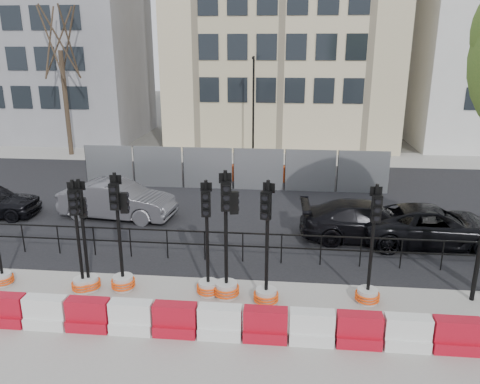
# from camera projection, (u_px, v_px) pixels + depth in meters

# --- Properties ---
(ground) EXTENTS (120.00, 120.00, 0.00)m
(ground) POSITION_uv_depth(u_px,v_px,m) (198.00, 278.00, 13.67)
(ground) COLOR #51514C
(ground) RESTS_ON ground
(sidewalk_near) EXTENTS (40.00, 6.00, 0.02)m
(sidewalk_near) POSITION_uv_depth(u_px,v_px,m) (174.00, 339.00, 10.81)
(sidewalk_near) COLOR gray
(sidewalk_near) RESTS_ON ground
(road) EXTENTS (40.00, 14.00, 0.03)m
(road) POSITION_uv_depth(u_px,v_px,m) (228.00, 202.00, 20.32)
(road) COLOR black
(road) RESTS_ON ground
(sidewalk_far) EXTENTS (40.00, 4.00, 0.02)m
(sidewalk_far) POSITION_uv_depth(u_px,v_px,m) (246.00, 157.00, 28.87)
(sidewalk_far) COLOR gray
(sidewalk_far) RESTS_ON ground
(building_grey) EXTENTS (11.00, 9.06, 14.00)m
(building_grey) POSITION_uv_depth(u_px,v_px,m) (61.00, 40.00, 33.83)
(building_grey) COLOR gray
(building_grey) RESTS_ON ground
(building_cream) EXTENTS (15.00, 10.06, 18.00)m
(building_cream) POSITION_uv_depth(u_px,v_px,m) (284.00, 8.00, 31.71)
(building_cream) COLOR beige
(building_cream) RESTS_ON ground
(kerb_railing) EXTENTS (18.00, 0.04, 1.00)m
(kerb_railing) POSITION_uv_depth(u_px,v_px,m) (205.00, 240.00, 14.60)
(kerb_railing) COLOR black
(kerb_railing) RESTS_ON ground
(heras_fencing) EXTENTS (14.33, 1.72, 2.00)m
(heras_fencing) POSITION_uv_depth(u_px,v_px,m) (225.00, 171.00, 22.73)
(heras_fencing) COLOR gray
(heras_fencing) RESTS_ON ground
(lamp_post_far) EXTENTS (0.12, 0.56, 6.00)m
(lamp_post_far) POSITION_uv_depth(u_px,v_px,m) (253.00, 106.00, 26.90)
(lamp_post_far) COLOR black
(lamp_post_far) RESTS_ON ground
(tree_bare_far) EXTENTS (2.00, 2.00, 9.00)m
(tree_bare_far) POSITION_uv_depth(u_px,v_px,m) (60.00, 44.00, 27.48)
(tree_bare_far) COLOR #473828
(tree_bare_far) RESTS_ON ground
(barrier_row) EXTENTS (13.60, 0.50, 0.80)m
(barrier_row) POSITION_uv_depth(u_px,v_px,m) (175.00, 321.00, 10.90)
(barrier_row) COLOR red
(barrier_row) RESTS_ON ground
(traffic_signal_a) EXTENTS (0.59, 0.59, 2.99)m
(traffic_signal_a) POSITION_uv_depth(u_px,v_px,m) (0.00, 265.00, 13.10)
(traffic_signal_a) COLOR #B9BAB5
(traffic_signal_a) RESTS_ON ground
(traffic_signal_b) EXTENTS (0.63, 0.63, 3.21)m
(traffic_signal_b) POSITION_uv_depth(u_px,v_px,m) (82.00, 266.00, 12.72)
(traffic_signal_b) COLOR #B9BAB5
(traffic_signal_b) RESTS_ON ground
(traffic_signal_c) EXTENTS (0.63, 0.63, 3.21)m
(traffic_signal_c) POSITION_uv_depth(u_px,v_px,m) (87.00, 268.00, 12.81)
(traffic_signal_c) COLOR #B9BAB5
(traffic_signal_c) RESTS_ON ground
(traffic_signal_d) EXTENTS (0.66, 0.66, 3.37)m
(traffic_signal_d) POSITION_uv_depth(u_px,v_px,m) (122.00, 263.00, 12.79)
(traffic_signal_d) COLOR #B9BAB5
(traffic_signal_d) RESTS_ON ground
(traffic_signal_e) EXTENTS (0.64, 0.64, 3.25)m
(traffic_signal_e) POSITION_uv_depth(u_px,v_px,m) (208.00, 272.00, 12.56)
(traffic_signal_e) COLOR #B9BAB5
(traffic_signal_e) RESTS_ON ground
(traffic_signal_f) EXTENTS (0.70, 0.70, 3.54)m
(traffic_signal_f) POSITION_uv_depth(u_px,v_px,m) (227.00, 269.00, 12.39)
(traffic_signal_f) COLOR #B9BAB5
(traffic_signal_f) RESTS_ON ground
(traffic_signal_g) EXTENTS (0.66, 0.66, 3.38)m
(traffic_signal_g) POSITION_uv_depth(u_px,v_px,m) (266.00, 280.00, 12.12)
(traffic_signal_g) COLOR #B9BAB5
(traffic_signal_g) RESTS_ON ground
(traffic_signal_h) EXTENTS (0.64, 0.64, 3.27)m
(traffic_signal_h) POSITION_uv_depth(u_px,v_px,m) (369.00, 280.00, 12.15)
(traffic_signal_h) COLOR #B9BAB5
(traffic_signal_h) RESTS_ON ground
(car_b) EXTENTS (2.58, 4.84, 1.48)m
(car_b) POSITION_uv_depth(u_px,v_px,m) (118.00, 200.00, 18.32)
(car_b) COLOR #4A4A4F
(car_b) RESTS_ON ground
(car_c) EXTENTS (2.20, 4.81, 1.36)m
(car_c) POSITION_uv_depth(u_px,v_px,m) (368.00, 221.00, 16.24)
(car_c) COLOR black
(car_c) RESTS_ON ground
(car_d) EXTENTS (2.75, 5.06, 1.34)m
(car_d) POSITION_uv_depth(u_px,v_px,m) (431.00, 226.00, 15.88)
(car_d) COLOR black
(car_d) RESTS_ON ground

